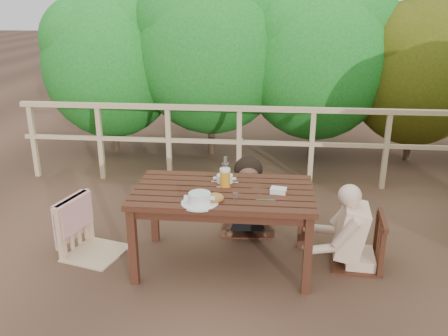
# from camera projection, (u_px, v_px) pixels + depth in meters

# --- Properties ---
(ground) EXTENTS (60.00, 60.00, 0.00)m
(ground) POSITION_uv_depth(u_px,v_px,m) (223.00, 264.00, 4.33)
(ground) COLOR brown
(ground) RESTS_ON ground
(table) EXTENTS (1.53, 0.86, 0.71)m
(table) POSITION_uv_depth(u_px,v_px,m) (223.00, 228.00, 4.21)
(table) COLOR #391C11
(table) RESTS_ON ground
(chair_left) EXTENTS (0.61, 0.61, 1.00)m
(chair_left) POSITION_uv_depth(u_px,v_px,m) (91.00, 205.00, 4.33)
(chair_left) COLOR tan
(chair_left) RESTS_ON ground
(chair_far) EXTENTS (0.53, 0.53, 1.01)m
(chair_far) POSITION_uv_depth(u_px,v_px,m) (248.00, 183.00, 4.82)
(chair_far) COLOR #391C11
(chair_far) RESTS_ON ground
(chair_right) EXTENTS (0.48, 0.48, 0.89)m
(chair_right) POSITION_uv_depth(u_px,v_px,m) (360.00, 219.00, 4.18)
(chair_right) COLOR #391C11
(chair_right) RESTS_ON ground
(woman) EXTENTS (0.54, 0.65, 1.25)m
(woman) POSITION_uv_depth(u_px,v_px,m) (248.00, 171.00, 4.80)
(woman) COLOR black
(woman) RESTS_ON ground
(diner_right) EXTENTS (0.66, 0.55, 1.24)m
(diner_right) POSITION_uv_depth(u_px,v_px,m) (366.00, 200.00, 4.12)
(diner_right) COLOR beige
(diner_right) RESTS_ON ground
(railing) EXTENTS (5.60, 0.10, 1.01)m
(railing) POSITION_uv_depth(u_px,v_px,m) (239.00, 146.00, 6.03)
(railing) COLOR tan
(railing) RESTS_ON ground
(hedge_row) EXTENTS (6.60, 1.60, 3.80)m
(hedge_row) POSITION_uv_depth(u_px,v_px,m) (275.00, 25.00, 6.65)
(hedge_row) COLOR #1C6F1F
(hedge_row) RESTS_ON ground
(soup_near) EXTENTS (0.30, 0.30, 0.10)m
(soup_near) POSITION_uv_depth(u_px,v_px,m) (200.00, 199.00, 3.81)
(soup_near) COLOR silver
(soup_near) RESTS_ON table
(soup_far) EXTENTS (0.24, 0.24, 0.08)m
(soup_far) POSITION_uv_depth(u_px,v_px,m) (225.00, 179.00, 4.24)
(soup_far) COLOR white
(soup_far) RESTS_ON table
(bread_roll) EXTENTS (0.14, 0.11, 0.08)m
(bread_roll) POSITION_uv_depth(u_px,v_px,m) (215.00, 198.00, 3.85)
(bread_roll) COLOR #9C662A
(bread_roll) RESTS_ON table
(beer_glass) EXTENTS (0.09, 0.09, 0.18)m
(beer_glass) POSITION_uv_depth(u_px,v_px,m) (225.00, 178.00, 4.13)
(beer_glass) COLOR orange
(beer_glass) RESTS_ON table
(bottle) EXTENTS (0.07, 0.07, 0.28)m
(bottle) POSITION_uv_depth(u_px,v_px,m) (225.00, 172.00, 4.12)
(bottle) COLOR silver
(bottle) RESTS_ON table
(tumbler) EXTENTS (0.06, 0.06, 0.07)m
(tumbler) POSITION_uv_depth(u_px,v_px,m) (236.00, 197.00, 3.88)
(tumbler) COLOR silver
(tumbler) RESTS_ON table
(butter_tub) EXTENTS (0.15, 0.12, 0.06)m
(butter_tub) POSITION_uv_depth(u_px,v_px,m) (278.00, 191.00, 4.01)
(butter_tub) COLOR white
(butter_tub) RESTS_ON table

